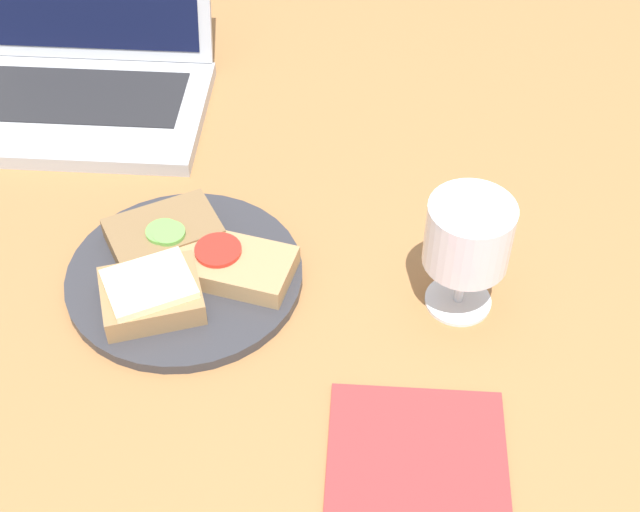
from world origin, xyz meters
TOP-DOWN VIEW (x-y plane):
  - wooden_table at (0.00, 0.00)cm, footprint 140.00×140.00cm
  - plate at (-11.20, -5.45)cm, footprint 23.88×23.88cm
  - sandwich_with_cucumber at (-13.90, -1.31)cm, footprint 13.24×11.80cm
  - sandwich_with_cheese at (-13.46, -9.92)cm, footprint 11.42×10.41cm
  - sandwich_with_tomato at (-6.27, -5.13)cm, footprint 13.13×9.39cm
  - wine_glass at (16.32, -6.58)cm, footprint 8.14×8.14cm
  - laptop at (-29.06, 24.93)cm, footprint 31.22×26.47cm
  - napkin at (12.11, -24.55)cm, footprint 15.35×13.87cm

SIDE VIEW (x-z plane):
  - wooden_table at x=0.00cm, z-range 0.00..3.00cm
  - napkin at x=12.11cm, z-range 3.00..3.40cm
  - plate at x=-11.20cm, z-range 3.00..4.17cm
  - sandwich_with_tomato at x=-6.27cm, z-range 4.01..6.63cm
  - sandwich_with_cucumber at x=-13.90cm, z-range 4.01..6.86cm
  - sandwich_with_cheese at x=-13.46cm, z-range 4.07..7.43cm
  - laptop at x=-29.06cm, z-range -3.19..17.63cm
  - wine_glass at x=16.32cm, z-range 5.25..17.94cm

